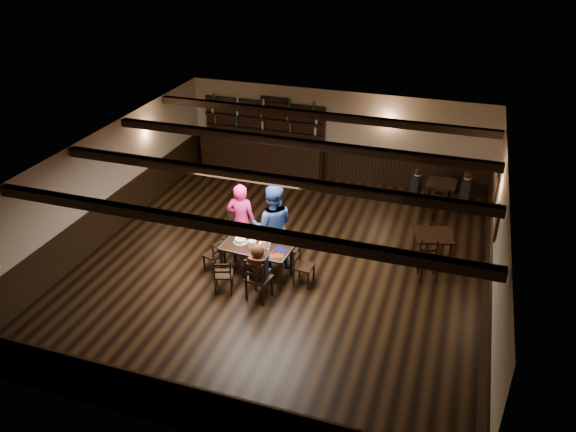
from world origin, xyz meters
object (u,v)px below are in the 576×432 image
(man_blue, at_px, (273,226))
(dining_table, at_px, (256,250))
(woman_pink, at_px, (241,221))
(cake, at_px, (240,240))
(chair_near_right, at_px, (257,277))
(chair_near_left, at_px, (223,273))
(bar_counter, at_px, (262,150))

(man_blue, bearing_deg, dining_table, 57.03)
(woman_pink, xyz_separation_m, cake, (0.23, -0.62, -0.13))
(cake, bearing_deg, chair_near_right, -51.30)
(chair_near_left, distance_m, bar_counter, 6.35)
(man_blue, bearing_deg, cake, 24.95)
(dining_table, height_order, woman_pink, woman_pink)
(dining_table, bearing_deg, chair_near_right, -68.43)
(chair_near_right, xyz_separation_m, cake, (-0.73, 0.91, 0.21))
(dining_table, bearing_deg, woman_pink, 132.35)
(chair_near_left, bearing_deg, dining_table, 61.58)
(dining_table, xyz_separation_m, bar_counter, (-1.87, 5.37, 0.06))
(woman_pink, xyz_separation_m, bar_counter, (-1.23, 4.67, -0.20))
(woman_pink, bearing_deg, chair_near_left, 88.57)
(chair_near_right, xyz_separation_m, bar_counter, (-2.20, 6.20, 0.14))
(chair_near_left, bearing_deg, bar_counter, 102.97)
(man_blue, relative_size, bar_counter, 0.50)
(chair_near_left, relative_size, woman_pink, 0.46)
(chair_near_left, relative_size, cake, 2.71)
(man_blue, distance_m, bar_counter, 5.21)
(chair_near_right, relative_size, cake, 3.21)
(chair_near_left, relative_size, bar_counter, 0.21)
(dining_table, xyz_separation_m, chair_near_left, (-0.44, -0.82, -0.17))
(chair_near_right, bearing_deg, cake, 128.70)
(woman_pink, distance_m, bar_counter, 4.84)
(dining_table, distance_m, chair_near_left, 0.94)
(dining_table, bearing_deg, man_blue, 73.25)
(cake, height_order, bar_counter, bar_counter)
(chair_near_right, distance_m, bar_counter, 6.58)
(chair_near_right, distance_m, man_blue, 1.48)
(chair_near_right, bearing_deg, dining_table, 111.57)
(woman_pink, distance_m, man_blue, 0.82)
(chair_near_left, xyz_separation_m, chair_near_right, (0.77, -0.02, 0.09))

